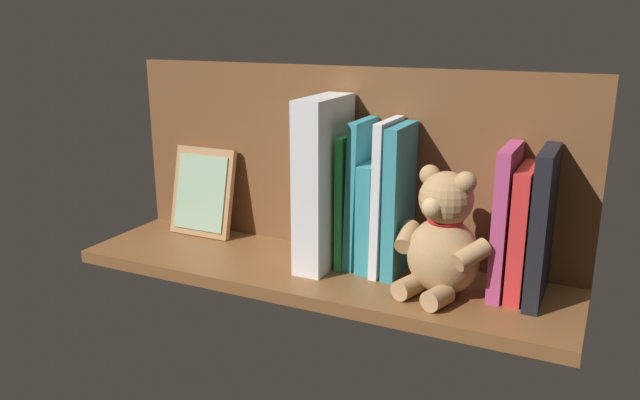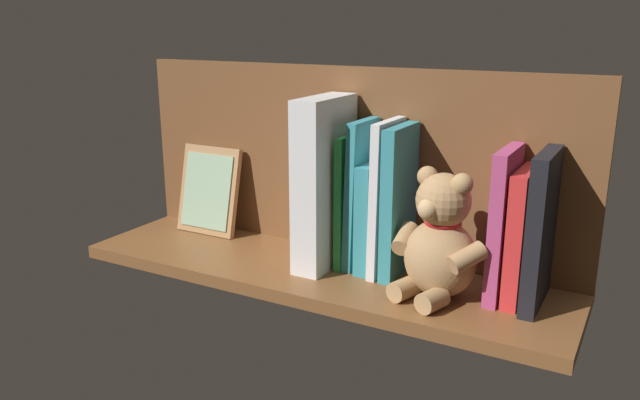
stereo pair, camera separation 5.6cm
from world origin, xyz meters
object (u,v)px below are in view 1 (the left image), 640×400
book_0 (542,226)px  picture_frame_leaning (203,192)px  teddy_bear (443,240)px  dictionary_thick_white (325,183)px

book_0 → picture_frame_leaning: 63.46cm
book_0 → picture_frame_leaning: book_0 is taller
teddy_bear → picture_frame_leaning: size_ratio=1.15×
dictionary_thick_white → picture_frame_leaning: bearing=-8.8°
picture_frame_leaning → dictionary_thick_white: bearing=171.2°
dictionary_thick_white → book_0: bearing=-178.6°
picture_frame_leaning → book_0: bearing=176.8°
picture_frame_leaning → teddy_bear: bearing=171.1°
book_0 → dictionary_thick_white: size_ratio=0.80×
dictionary_thick_white → teddy_bear: bearing=171.0°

